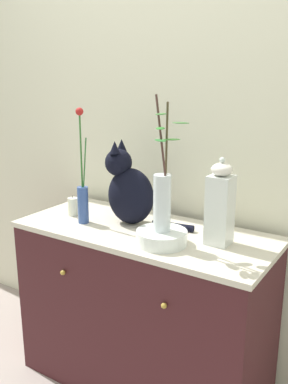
{
  "coord_description": "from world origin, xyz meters",
  "views": [
    {
      "loc": [
        1.01,
        -1.57,
        1.51
      ],
      "look_at": [
        0.0,
        0.0,
        1.0
      ],
      "focal_mm": 39.95,
      "sensor_mm": 36.0,
      "label": 1
    }
  ],
  "objects_px": {
    "vase_slim_green": "(83,195)",
    "bowl_porcelain": "(162,237)",
    "cat_sitting": "(129,190)",
    "sideboard": "(144,308)",
    "candle_pillar": "(73,207)",
    "jar_lidded_porcelain": "(220,205)",
    "vase_glass_clear": "(162,197)"
  },
  "relations": [
    {
      "from": "vase_slim_green",
      "to": "bowl_porcelain",
      "type": "distance_m",
      "value": 0.47
    },
    {
      "from": "vase_slim_green",
      "to": "bowl_porcelain",
      "type": "xyz_separation_m",
      "value": [
        0.46,
        -0.03,
        -0.11
      ]
    },
    {
      "from": "vase_slim_green",
      "to": "cat_sitting",
      "type": "bearing_deg",
      "value": 31.43
    },
    {
      "from": "sideboard",
      "to": "candle_pillar",
      "type": "relative_size",
      "value": 11.71
    },
    {
      "from": "cat_sitting",
      "to": "jar_lidded_porcelain",
      "type": "height_order",
      "value": "cat_sitting"
    },
    {
      "from": "sideboard",
      "to": "vase_slim_green",
      "type": "distance_m",
      "value": 0.63
    },
    {
      "from": "vase_glass_clear",
      "to": "jar_lidded_porcelain",
      "type": "bearing_deg",
      "value": 34.94
    },
    {
      "from": "cat_sitting",
      "to": "vase_slim_green",
      "type": "distance_m",
      "value": 0.22
    },
    {
      "from": "vase_slim_green",
      "to": "jar_lidded_porcelain",
      "type": "relative_size",
      "value": 1.48
    },
    {
      "from": "vase_slim_green",
      "to": "bowl_porcelain",
      "type": "relative_size",
      "value": 2.54
    },
    {
      "from": "cat_sitting",
      "to": "vase_slim_green",
      "type": "bearing_deg",
      "value": -148.57
    },
    {
      "from": "cat_sitting",
      "to": "jar_lidded_porcelain",
      "type": "relative_size",
      "value": 1.18
    },
    {
      "from": "vase_slim_green",
      "to": "candle_pillar",
      "type": "xyz_separation_m",
      "value": [
        -0.12,
        0.06,
        -0.09
      ]
    },
    {
      "from": "cat_sitting",
      "to": "candle_pillar",
      "type": "distance_m",
      "value": 0.34
    },
    {
      "from": "sideboard",
      "to": "jar_lidded_porcelain",
      "type": "height_order",
      "value": "jar_lidded_porcelain"
    },
    {
      "from": "bowl_porcelain",
      "to": "vase_glass_clear",
      "type": "height_order",
      "value": "vase_glass_clear"
    },
    {
      "from": "bowl_porcelain",
      "to": "vase_glass_clear",
      "type": "relative_size",
      "value": 0.39
    },
    {
      "from": "sideboard",
      "to": "vase_glass_clear",
      "type": "bearing_deg",
      "value": -34.42
    },
    {
      "from": "cat_sitting",
      "to": "bowl_porcelain",
      "type": "bearing_deg",
      "value": -28.64
    },
    {
      "from": "candle_pillar",
      "to": "cat_sitting",
      "type": "bearing_deg",
      "value": 10.71
    },
    {
      "from": "sideboard",
      "to": "vase_glass_clear",
      "type": "relative_size",
      "value": 2.16
    },
    {
      "from": "cat_sitting",
      "to": "jar_lidded_porcelain",
      "type": "xyz_separation_m",
      "value": [
        0.47,
        -0.01,
        0.0
      ]
    },
    {
      "from": "jar_lidded_porcelain",
      "to": "candle_pillar",
      "type": "distance_m",
      "value": 0.79
    },
    {
      "from": "bowl_porcelain",
      "to": "jar_lidded_porcelain",
      "type": "height_order",
      "value": "jar_lidded_porcelain"
    },
    {
      "from": "cat_sitting",
      "to": "vase_slim_green",
      "type": "xyz_separation_m",
      "value": [
        -0.19,
        -0.12,
        -0.03
      ]
    },
    {
      "from": "cat_sitting",
      "to": "vase_slim_green",
      "type": "relative_size",
      "value": 0.8
    },
    {
      "from": "sideboard",
      "to": "vase_glass_clear",
      "type": "xyz_separation_m",
      "value": [
        0.16,
        -0.11,
        0.62
      ]
    },
    {
      "from": "sideboard",
      "to": "vase_glass_clear",
      "type": "distance_m",
      "value": 0.65
    },
    {
      "from": "vase_glass_clear",
      "to": "jar_lidded_porcelain",
      "type": "height_order",
      "value": "vase_glass_clear"
    },
    {
      "from": "cat_sitting",
      "to": "bowl_porcelain",
      "type": "xyz_separation_m",
      "value": [
        0.27,
        -0.15,
        -0.14
      ]
    },
    {
      "from": "vase_slim_green",
      "to": "vase_glass_clear",
      "type": "height_order",
      "value": "vase_glass_clear"
    },
    {
      "from": "candle_pillar",
      "to": "vase_slim_green",
      "type": "bearing_deg",
      "value": -25.58
    }
  ]
}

